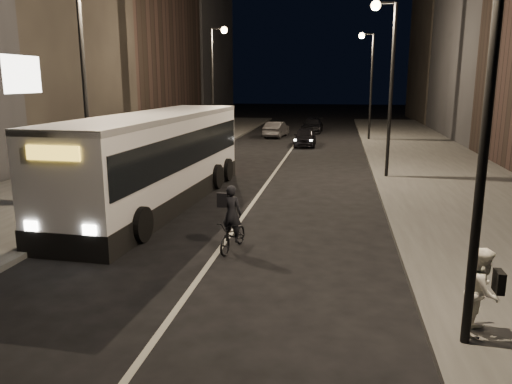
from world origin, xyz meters
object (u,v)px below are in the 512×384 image
at_px(streetlight_right_mid, 387,66).
at_px(city_bus, 157,156).
at_px(streetlight_left_far, 216,71).
at_px(cyclist_on_bicycle, 233,229).
at_px(streetlight_right_near, 477,39).
at_px(car_mid, 276,129).
at_px(car_near, 305,137).
at_px(streetlight_left_near, 90,61).
at_px(streetlight_right_far, 368,72).
at_px(pedestrian_woman, 482,291).
at_px(car_far, 312,126).

distance_m(streetlight_right_mid, city_bus, 11.60).
xyz_separation_m(streetlight_left_far, cyclist_on_bicycle, (5.73, -21.46, -4.72)).
distance_m(streetlight_right_near, city_bus, 13.47).
distance_m(streetlight_right_near, cyclist_on_bicycle, 8.20).
height_order(streetlight_left_far, cyclist_on_bicycle, streetlight_left_far).
bearing_deg(streetlight_left_far, streetlight_right_mid, -43.16).
bearing_deg(car_mid, car_near, 124.15).
height_order(streetlight_left_near, car_near, streetlight_left_near).
distance_m(streetlight_right_mid, streetlight_right_far, 16.00).
distance_m(cyclist_on_bicycle, pedestrian_woman, 6.90).
xyz_separation_m(streetlight_right_mid, pedestrian_woman, (0.60, -15.57, -4.39)).
bearing_deg(city_bus, car_near, 79.60).
xyz_separation_m(car_near, car_mid, (-2.81, 5.42, 0.00)).
xyz_separation_m(streetlight_right_mid, city_bus, (-8.93, -6.53, -3.46)).
xyz_separation_m(streetlight_right_near, cyclist_on_bicycle, (-4.93, 4.54, -4.72)).
xyz_separation_m(streetlight_left_near, car_far, (6.13, 29.90, -4.73)).
bearing_deg(streetlight_right_near, city_bus, 133.34).
relative_size(streetlight_right_mid, streetlight_left_near, 1.00).
xyz_separation_m(car_near, car_far, (0.00, 9.84, -0.02)).
bearing_deg(streetlight_right_far, pedestrian_woman, -88.91).
bearing_deg(car_mid, pedestrian_woman, 110.26).
bearing_deg(streetlight_left_near, city_bus, 40.26).
xyz_separation_m(city_bus, car_mid, (1.59, 24.01, -1.24)).
bearing_deg(streetlight_right_far, cyclist_on_bicycle, -100.18).
bearing_deg(car_near, streetlight_right_near, -82.29).
height_order(streetlight_left_near, car_far, streetlight_left_near).
bearing_deg(car_far, streetlight_left_far, -115.23).
distance_m(streetlight_right_far, car_far, 8.81).
height_order(streetlight_right_far, car_near, streetlight_right_far).
bearing_deg(pedestrian_woman, streetlight_right_mid, 27.07).
distance_m(streetlight_right_far, cyclist_on_bicycle, 28.29).
bearing_deg(car_mid, city_bus, 92.95).
distance_m(car_mid, car_far, 5.24).
xyz_separation_m(streetlight_left_far, car_far, (6.13, 11.90, -4.73)).
bearing_deg(streetlight_left_near, car_near, 73.01).
distance_m(streetlight_right_mid, pedestrian_woman, 16.19).
xyz_separation_m(streetlight_right_mid, cyclist_on_bicycle, (-4.93, -11.46, -4.72)).
bearing_deg(city_bus, pedestrian_woman, -40.57).
height_order(city_bus, car_near, city_bus).
height_order(streetlight_right_mid, city_bus, streetlight_right_mid).
distance_m(city_bus, pedestrian_woman, 13.17).
height_order(streetlight_right_far, car_far, streetlight_right_far).
distance_m(car_near, car_mid, 6.10).
bearing_deg(city_bus, streetlight_right_near, -43.75).
xyz_separation_m(streetlight_right_near, car_far, (-4.53, 37.90, -4.73)).
xyz_separation_m(car_mid, car_far, (2.81, 4.42, -0.02)).
height_order(streetlight_right_far, cyclist_on_bicycle, streetlight_right_far).
bearing_deg(streetlight_right_near, streetlight_right_mid, 90.00).
distance_m(streetlight_right_far, car_mid, 8.84).
distance_m(streetlight_right_near, streetlight_right_mid, 16.00).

